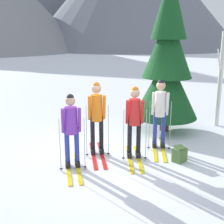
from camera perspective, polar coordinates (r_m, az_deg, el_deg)
The scene contains 8 objects.
ground_plane at distance 7.53m, azimuth -0.08°, elevation -8.50°, with size 400.00×400.00×0.00m, color white.
skier_in_purple at distance 6.66m, azimuth -7.88°, elevation -3.12°, with size 0.61×1.66×1.72m.
skier_in_orange at distance 7.34m, azimuth -2.98°, elevation -0.52°, with size 0.63×1.77×1.87m.
skier_in_red at distance 7.14m, azimuth 4.36°, elevation -1.15°, with size 0.78×1.66×1.80m.
skier_in_white at distance 7.84m, azimuth 9.27°, elevation 0.29°, with size 1.00×1.75×1.86m.
pine_tree_near at distance 9.18m, azimuth 10.65°, elevation 9.63°, with size 1.99×1.99×4.80m.
birch_tree_slender at distance 10.25m, azimuth 20.29°, elevation 6.08°, with size 1.10×0.53×3.08m.
backpack_on_snow_front at distance 7.34m, azimuth 12.96°, elevation -7.97°, with size 0.39×0.35×0.38m.
Camera 1 is at (-2.20, -6.56, 2.97)m, focal length 47.22 mm.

